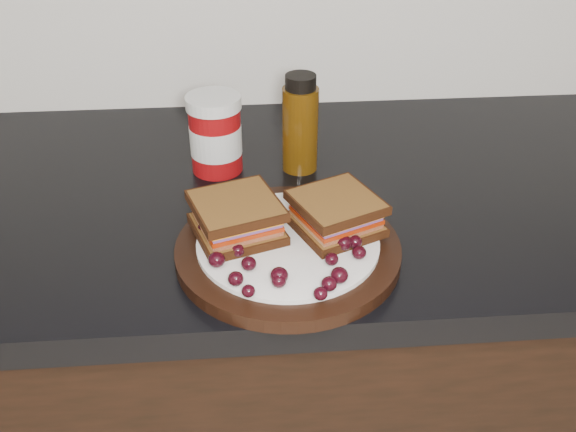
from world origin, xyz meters
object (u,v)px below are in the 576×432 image
plate (288,250)px  condiment_jar (215,134)px  sandwich_left (237,217)px  oil_bottle (300,123)px

plate → condiment_jar: (-0.09, 0.23, 0.05)m
sandwich_left → oil_bottle: bearing=45.8°
plate → sandwich_left: 0.08m
condiment_jar → oil_bottle: oil_bottle is taller
condiment_jar → oil_bottle: 0.13m
plate → sandwich_left: size_ratio=2.75×
sandwich_left → oil_bottle: size_ratio=0.68×
sandwich_left → oil_bottle: (0.10, 0.20, 0.03)m
plate → condiment_jar: condiment_jar is taller
sandwich_left → condiment_jar: condiment_jar is taller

